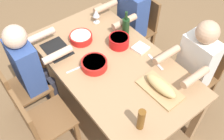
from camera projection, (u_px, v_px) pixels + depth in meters
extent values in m
plane|color=brown|center=(112.00, 105.00, 2.98)|extent=(8.00, 8.00, 0.00)
cube|color=#A87F56|center=(112.00, 64.00, 2.44)|extent=(1.75, 0.99, 0.04)
cube|color=#A87F56|center=(41.00, 61.00, 2.97)|extent=(0.07, 0.07, 0.70)
cube|color=#A87F56|center=(101.00, 32.00, 3.31)|extent=(0.07, 0.07, 0.70)
cube|color=#A87F56|center=(197.00, 118.00, 2.47)|extent=(0.07, 0.07, 0.70)
cube|color=brown|center=(194.00, 77.00, 2.69)|extent=(0.40, 0.40, 0.03)
cube|color=brown|center=(210.00, 56.00, 2.61)|extent=(0.38, 0.04, 0.40)
cube|color=brown|center=(190.00, 107.00, 2.71)|extent=(0.04, 0.04, 0.42)
cube|color=brown|center=(167.00, 87.00, 2.89)|extent=(0.04, 0.04, 0.42)
cube|color=brown|center=(210.00, 92.00, 2.84)|extent=(0.04, 0.04, 0.42)
cube|color=brown|center=(187.00, 74.00, 3.02)|extent=(0.04, 0.04, 0.42)
cylinder|color=#2D2D38|center=(181.00, 104.00, 2.73)|extent=(0.11, 0.11, 0.45)
cylinder|color=#2D2D38|center=(170.00, 94.00, 2.81)|extent=(0.11, 0.11, 0.45)
cube|color=white|center=(197.00, 61.00, 2.45)|extent=(0.34, 0.20, 0.55)
cylinder|color=tan|center=(195.00, 77.00, 2.17)|extent=(0.07, 0.30, 0.07)
cylinder|color=tan|center=(167.00, 55.00, 2.34)|extent=(0.07, 0.30, 0.07)
sphere|color=tan|center=(208.00, 32.00, 2.17)|extent=(0.21, 0.21, 0.21)
cube|color=brown|center=(50.00, 119.00, 2.36)|extent=(0.40, 0.40, 0.03)
cube|color=brown|center=(26.00, 118.00, 2.13)|extent=(0.38, 0.04, 0.40)
cube|color=brown|center=(60.00, 110.00, 2.68)|extent=(0.04, 0.04, 0.42)
cube|color=brown|center=(77.00, 134.00, 2.51)|extent=(0.04, 0.04, 0.42)
cube|color=brown|center=(31.00, 128.00, 2.55)|extent=(0.04, 0.04, 0.42)
cube|color=brown|center=(135.00, 31.00, 3.19)|extent=(0.40, 0.40, 0.03)
cube|color=brown|center=(147.00, 12.00, 3.11)|extent=(0.38, 0.04, 0.40)
cube|color=brown|center=(132.00, 56.00, 3.21)|extent=(0.04, 0.04, 0.42)
cube|color=brown|center=(116.00, 42.00, 3.39)|extent=(0.04, 0.04, 0.42)
cube|color=brown|center=(152.00, 45.00, 3.34)|extent=(0.04, 0.04, 0.42)
cube|color=brown|center=(135.00, 32.00, 3.52)|extent=(0.04, 0.04, 0.42)
cylinder|color=#2D2D38|center=(125.00, 54.00, 3.23)|extent=(0.11, 0.11, 0.45)
cylinder|color=#2D2D38|center=(117.00, 47.00, 3.31)|extent=(0.11, 0.11, 0.45)
cube|color=#334C8C|center=(133.00, 14.00, 2.95)|extent=(0.34, 0.20, 0.55)
cylinder|color=tan|center=(124.00, 22.00, 2.67)|extent=(0.07, 0.30, 0.07)
cylinder|color=tan|center=(105.00, 7.00, 2.84)|extent=(0.07, 0.30, 0.07)
cube|color=brown|center=(28.00, 87.00, 2.61)|extent=(0.40, 0.40, 0.03)
cube|color=brown|center=(4.00, 83.00, 2.37)|extent=(0.38, 0.04, 0.40)
cube|color=brown|center=(40.00, 82.00, 2.93)|extent=(0.04, 0.04, 0.42)
cube|color=brown|center=(54.00, 102.00, 2.76)|extent=(0.04, 0.04, 0.42)
cube|color=brown|center=(12.00, 97.00, 2.80)|extent=(0.04, 0.04, 0.42)
cube|color=brown|center=(25.00, 118.00, 2.62)|extent=(0.04, 0.04, 0.42)
cylinder|color=#2D2D38|center=(47.00, 84.00, 2.90)|extent=(0.11, 0.11, 0.45)
cylinder|color=#2D2D38|center=(54.00, 93.00, 2.81)|extent=(0.11, 0.11, 0.45)
cube|color=#334C8C|center=(26.00, 66.00, 2.41)|extent=(0.34, 0.20, 0.55)
cylinder|color=beige|center=(41.00, 36.00, 2.52)|extent=(0.07, 0.30, 0.07)
cylinder|color=beige|center=(57.00, 55.00, 2.34)|extent=(0.07, 0.30, 0.07)
sphere|color=beige|center=(15.00, 37.00, 2.14)|extent=(0.21, 0.21, 0.21)
cylinder|color=red|center=(119.00, 41.00, 2.54)|extent=(0.20, 0.20, 0.11)
cylinder|color=orange|center=(119.00, 39.00, 2.51)|extent=(0.18, 0.18, 0.04)
cylinder|color=red|center=(81.00, 38.00, 2.60)|extent=(0.24, 0.24, 0.07)
cylinder|color=beige|center=(81.00, 36.00, 2.59)|extent=(0.21, 0.21, 0.03)
cylinder|color=red|center=(94.00, 64.00, 2.36)|extent=(0.25, 0.25, 0.08)
cylinder|color=#2D7028|center=(94.00, 62.00, 2.34)|extent=(0.22, 0.22, 0.03)
cube|color=tan|center=(160.00, 90.00, 2.20)|extent=(0.41, 0.23, 0.02)
ellipsoid|color=tan|center=(161.00, 86.00, 2.16)|extent=(0.32, 0.12, 0.09)
cylinder|color=#193819|center=(126.00, 27.00, 2.61)|extent=(0.08, 0.08, 0.20)
cylinder|color=#193819|center=(126.00, 16.00, 2.51)|extent=(0.03, 0.03, 0.09)
cylinder|color=brown|center=(141.00, 120.00, 1.89)|extent=(0.06, 0.06, 0.22)
cylinder|color=silver|center=(97.00, 22.00, 2.83)|extent=(0.07, 0.07, 0.01)
cylinder|color=silver|center=(96.00, 19.00, 2.79)|extent=(0.01, 0.01, 0.07)
cone|color=silver|center=(96.00, 13.00, 2.73)|extent=(0.08, 0.08, 0.08)
cube|color=silver|center=(75.00, 69.00, 2.36)|extent=(0.04, 0.17, 0.01)
cube|color=black|center=(57.00, 49.00, 2.54)|extent=(0.32, 0.23, 0.01)
cube|color=silver|center=(155.00, 62.00, 2.42)|extent=(0.23, 0.06, 0.01)
cube|color=white|center=(140.00, 48.00, 2.54)|extent=(0.16, 0.16, 0.02)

